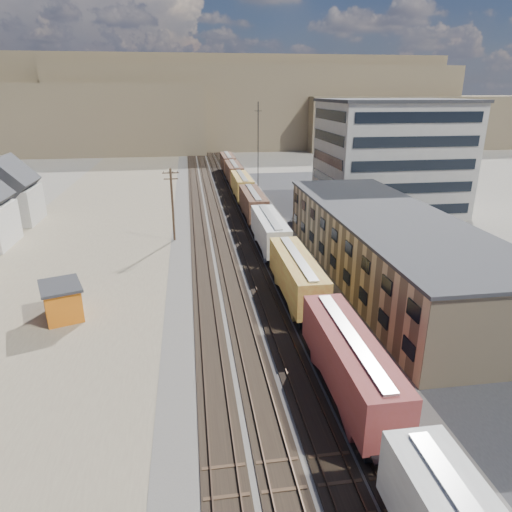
{
  "coord_description": "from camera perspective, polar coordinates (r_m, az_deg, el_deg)",
  "views": [
    {
      "loc": [
        -6.08,
        -19.68,
        19.58
      ],
      "look_at": [
        0.59,
        25.7,
        3.0
      ],
      "focal_mm": 32.0,
      "sensor_mm": 36.0,
      "label": 1
    }
  ],
  "objects": [
    {
      "name": "utility_pole_north",
      "position": [
        63.36,
        -10.4,
        6.52
      ],
      "size": [
        2.2,
        0.32,
        10.0
      ],
      "color": "#382619",
      "rests_on": "ground"
    },
    {
      "name": "ground",
      "position": [
        28.42,
        6.97,
        -23.86
      ],
      "size": [
        300.0,
        300.0,
        0.0
      ],
      "primitive_type": "plane",
      "color": "#6B6356",
      "rests_on": "ground"
    },
    {
      "name": "dirt_yard",
      "position": [
        64.33,
        -20.43,
        0.88
      ],
      "size": [
        24.0,
        180.0,
        0.03
      ],
      "primitive_type": "cube",
      "color": "#756650",
      "rests_on": "ground"
    },
    {
      "name": "hills_north",
      "position": [
        187.79,
        -6.79,
        18.07
      ],
      "size": [
        265.0,
        80.0,
        32.0
      ],
      "color": "brown",
      "rests_on": "ground"
    },
    {
      "name": "maintenance_shed",
      "position": [
        45.25,
        -23.07,
        -5.15
      ],
      "size": [
        4.73,
        5.34,
        3.25
      ],
      "color": "orange",
      "rests_on": "ground"
    },
    {
      "name": "ballast_bed",
      "position": [
        72.63,
        -3.26,
        4.22
      ],
      "size": [
        18.0,
        200.0,
        0.06
      ],
      "primitive_type": "cube",
      "color": "#4C4742",
      "rests_on": "ground"
    },
    {
      "name": "office_tower",
      "position": [
        82.68,
        16.38,
        11.92
      ],
      "size": [
        22.6,
        18.6,
        18.45
      ],
      "color": "#9E998E",
      "rests_on": "ground"
    },
    {
      "name": "warehouse",
      "position": [
        51.9,
        16.04,
        1.2
      ],
      "size": [
        12.4,
        40.4,
        7.25
      ],
      "color": "tan",
      "rests_on": "ground"
    },
    {
      "name": "rail_tracks",
      "position": [
        72.56,
        -3.7,
        4.27
      ],
      "size": [
        11.4,
        200.0,
        0.24
      ],
      "color": "black",
      "rests_on": "ground"
    },
    {
      "name": "parked_car_blue",
      "position": [
        69.52,
        21.63,
        2.79
      ],
      "size": [
        5.51,
        6.42,
        1.64
      ],
      "primitive_type": "imported",
      "rotation": [
        0.0,
        0.0,
        0.58
      ],
      "color": "navy",
      "rests_on": "ground"
    },
    {
      "name": "asphalt_lot",
      "position": [
        64.51,
        17.91,
        1.23
      ],
      "size": [
        26.0,
        120.0,
        0.04
      ],
      "primitive_type": "cube",
      "color": "#232326",
      "rests_on": "ground"
    },
    {
      "name": "parked_car_far",
      "position": [
        84.79,
        16.61,
        6.15
      ],
      "size": [
        2.66,
        4.19,
        1.33
      ],
      "primitive_type": "imported",
      "rotation": [
        0.0,
        0.0,
        -0.3
      ],
      "color": "silver",
      "rests_on": "ground"
    },
    {
      "name": "freight_train",
      "position": [
        65.73,
        0.56,
        5.08
      ],
      "size": [
        3.0,
        119.74,
        4.46
      ],
      "color": "black",
      "rests_on": "ground"
    },
    {
      "name": "radio_mast",
      "position": [
        81.27,
        0.26,
        12.48
      ],
      "size": [
        1.2,
        0.16,
        18.0
      ],
      "color": "black",
      "rests_on": "ground"
    }
  ]
}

